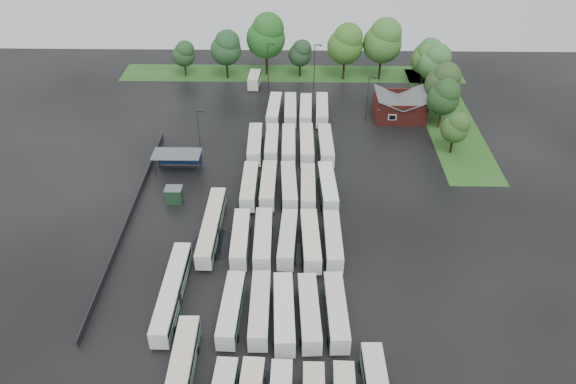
{
  "coord_description": "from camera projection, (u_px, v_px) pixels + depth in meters",
  "views": [
    {
      "loc": [
        3.29,
        -60.22,
        52.77
      ],
      "look_at": [
        2.0,
        12.0,
        2.5
      ],
      "focal_mm": 35.0,
      "sensor_mm": 36.0,
      "label": 1
    }
  ],
  "objects": [
    {
      "name": "bus_r3c1",
      "position": [
        268.0,
        185.0,
        91.05
      ],
      "size": [
        2.44,
        11.15,
        3.1
      ],
      "rotation": [
        0.0,
        0.0,
        -0.01
      ],
      "color": "silver",
      "rests_on": "ground"
    },
    {
      "name": "bus_r4c3",
      "position": [
        307.0,
        144.0,
        101.81
      ],
      "size": [
        2.58,
        11.55,
        3.21
      ],
      "rotation": [
        0.0,
        0.0,
        0.01
      ],
      "color": "silver",
      "rests_on": "ground"
    },
    {
      "name": "puddle_2",
      "position": [
        216.0,
        245.0,
        81.38
      ],
      "size": [
        7.05,
        7.05,
        0.01
      ],
      "primitive_type": "cylinder",
      "color": "black",
      "rests_on": "ground"
    },
    {
      "name": "bus_r1c4",
      "position": [
        336.0,
        311.0,
        68.44
      ],
      "size": [
        2.79,
        11.35,
        3.14
      ],
      "rotation": [
        0.0,
        0.0,
        0.04
      ],
      "color": "silver",
      "rests_on": "ground"
    },
    {
      "name": "bus_r4c1",
      "position": [
        272.0,
        143.0,
        102.25
      ],
      "size": [
        2.36,
        10.9,
        3.03
      ],
      "rotation": [
        0.0,
        0.0,
        0.0
      ],
      "color": "silver",
      "rests_on": "ground"
    },
    {
      "name": "bus_r4c2",
      "position": [
        289.0,
        144.0,
        101.78
      ],
      "size": [
        2.52,
        11.32,
        3.14
      ],
      "rotation": [
        0.0,
        0.0,
        0.01
      ],
      "color": "silver",
      "rests_on": "ground"
    },
    {
      "name": "lamp_post_back_e",
      "position": [
        315.0,
        64.0,
        121.94
      ],
      "size": [
        1.6,
        0.31,
        10.36
      ],
      "color": "#2D2D30",
      "rests_on": "ground"
    },
    {
      "name": "bus_r5c4",
      "position": [
        322.0,
        110.0,
        113.25
      ],
      "size": [
        2.71,
        11.32,
        3.13
      ],
      "rotation": [
        0.0,
        0.0,
        -0.03
      ],
      "color": "silver",
      "rests_on": "ground"
    },
    {
      "name": "artic_bus_west_c",
      "position": [
        172.0,
        292.0,
        71.23
      ],
      "size": [
        2.45,
        16.37,
        3.03
      ],
      "rotation": [
        0.0,
        0.0,
        -0.01
      ],
      "color": "silver",
      "rests_on": "ground"
    },
    {
      "name": "minibus",
      "position": [
        254.0,
        80.0,
        126.01
      ],
      "size": [
        2.71,
        6.56,
        2.82
      ],
      "rotation": [
        0.0,
        0.0,
        -0.05
      ],
      "color": "silver",
      "rests_on": "ground"
    },
    {
      "name": "bus_r1c0",
      "position": [
        231.0,
        309.0,
        68.8
      ],
      "size": [
        2.72,
        11.02,
        3.04
      ],
      "rotation": [
        0.0,
        0.0,
        -0.04
      ],
      "color": "silver",
      "rests_on": "ground"
    },
    {
      "name": "bus_r5c1",
      "position": [
        274.0,
        110.0,
        113.21
      ],
      "size": [
        2.9,
        11.49,
        3.17
      ],
      "rotation": [
        0.0,
        0.0,
        -0.04
      ],
      "color": "silver",
      "rests_on": "ground"
    },
    {
      "name": "tree_north_5",
      "position": [
        383.0,
        40.0,
        124.74
      ],
      "size": [
        8.69,
        8.69,
        14.4
      ],
      "color": "black",
      "rests_on": "ground"
    },
    {
      "name": "utility_hut",
      "position": [
        174.0,
        195.0,
        89.43
      ],
      "size": [
        2.7,
        2.2,
        2.62
      ],
      "color": "#13321C",
      "rests_on": "ground"
    },
    {
      "name": "lamp_post_back_w",
      "position": [
        269.0,
        63.0,
        121.99
      ],
      "size": [
        1.62,
        0.32,
        10.53
      ],
      "color": "#2D2D30",
      "rests_on": "ground"
    },
    {
      "name": "bus_r3c4",
      "position": [
        328.0,
        187.0,
        90.45
      ],
      "size": [
        3.02,
        11.63,
        3.21
      ],
      "rotation": [
        0.0,
        0.0,
        0.05
      ],
      "color": "silver",
      "rests_on": "ground"
    },
    {
      "name": "tree_north_3",
      "position": [
        301.0,
        53.0,
        128.17
      ],
      "size": [
        5.34,
        5.34,
        8.85
      ],
      "color": "black",
      "rests_on": "ground"
    },
    {
      "name": "puddle_3",
      "position": [
        292.0,
        253.0,
        79.83
      ],
      "size": [
        4.8,
        4.8,
        0.01
      ],
      "primitive_type": "cylinder",
      "color": "black",
      "rests_on": "ground"
    },
    {
      "name": "tree_north_1",
      "position": [
        226.0,
        47.0,
        126.22
      ],
      "size": [
        6.96,
        6.96,
        11.53
      ],
      "color": "black",
      "rests_on": "ground"
    },
    {
      "name": "bus_r5c3",
      "position": [
        306.0,
        111.0,
        113.03
      ],
      "size": [
        2.58,
        11.09,
        3.07
      ],
      "rotation": [
        0.0,
        0.0,
        -0.02
      ],
      "color": "silver",
      "rests_on": "ground"
    },
    {
      "name": "lamp_post_nw",
      "position": [
        200.0,
        133.0,
        96.7
      ],
      "size": [
        1.57,
        0.31,
        10.19
      ],
      "color": "#2D2D30",
      "rests_on": "ground"
    },
    {
      "name": "tree_east_3",
      "position": [
        435.0,
        62.0,
        119.49
      ],
      "size": [
        6.84,
        6.84,
        11.34
      ],
      "color": "#342517",
      "rests_on": "ground"
    },
    {
      "name": "bus_r3c2",
      "position": [
        289.0,
        186.0,
        90.75
      ],
      "size": [
        2.95,
        11.37,
        3.14
      ],
      "rotation": [
        0.0,
        0.0,
        0.05
      ],
      "color": "silver",
      "rests_on": "ground"
    },
    {
      "name": "bus_r4c4",
      "position": [
        326.0,
        145.0,
        101.53
      ],
      "size": [
        2.75,
        11.61,
        3.22
      ],
      "rotation": [
        0.0,
        0.0,
        0.03
      ],
      "color": "silver",
      "rests_on": "ground"
    },
    {
      "name": "bus_r2c3",
      "position": [
        310.0,
        240.0,
        79.44
      ],
      "size": [
        2.93,
        11.61,
        3.21
      ],
      "rotation": [
        0.0,
        0.0,
        0.04
      ],
      "color": "silver",
      "rests_on": "ground"
    },
    {
      "name": "lamp_post_ne",
      "position": [
        368.0,
        96.0,
        109.48
      ],
      "size": [
        1.47,
        0.29,
        9.57
      ],
      "color": "#2D2D30",
      "rests_on": "ground"
    },
    {
      "name": "wash_shed",
      "position": [
        177.0,
        155.0,
        96.23
      ],
      "size": [
        8.2,
        4.2,
        3.58
      ],
      "color": "#2D2D30",
      "rests_on": "ground"
    },
    {
      "name": "brick_building",
      "position": [
        399.0,
        109.0,
        113.29
      ],
      "size": [
        10.07,
        8.6,
        5.39
      ],
      "color": "maroon",
      "rests_on": "ground"
    },
    {
      "name": "artic_bus_west_b",
      "position": [
        212.0,
        226.0,
        82.24
      ],
      "size": [
        2.56,
        16.4,
        3.04
      ],
      "rotation": [
        0.0,
        0.0,
        -0.01
      ],
      "color": "silver",
      "rests_on": "ground"
    },
    {
      "name": "tree_north_0",
      "position": [
        184.0,
        54.0,
        128.2
      ],
      "size": [
        5.23,
        5.22,
        8.65
      ],
      "color": "#33271C",
      "rests_on": "ground"
    },
    {
      "name": "bus_r2c1",
      "position": [
        263.0,
        239.0,
        79.71
      ],
      "size": [
        2.66,
        11.55,
        3.2
      ],
      "rotation": [
        0.0,
        0.0,
        0.02
      ],
      "color": "silver",
      "rests_on": "ground"
    },
    {
      "name": "tree_east_0",
      "position": [
        456.0,
        127.0,
        99.68
      ],
      "size": [
        4.97,
        4.96,
        8.22
      ],
      "color": "black",
      "rests_on": "ground"
    },
    {
      "name": "bus_r5c2",
      "position": [
        290.0,
        110.0,
        113.31
      ],
      "size": [
        2.49,
        11.19,
        3.11
      ],
      "rotation": [
        0.0,
        0.0,
        0.01
      ],
      "color": "silver",
      "rests_on": "ground"
    },
    {
      "name": "bus_r4c0",
      "position": [
        255.0,
        144.0,
        101.88
      ],
      "size": [
        2.72,
        11.51,
        3.19
      ],
      "rotation": [
        0.0,
        0.0,
        0.03
      ],
      "color": "silver",
      "rests_on": "ground"
    },
    {
      "name": "bus_r1c3",
      "position": [
        309.0,
        312.0,
        68.31
      ],
      "size": [
        2.92,
        11.27,
        3.11
      ],
      "rotation": [
        0.0,
        0.0,
        0.05
      ],
      "color": "silver",
      "rests_on": "ground"
    },
    {
      "name": "bus_r3c3",
      "position": [
        308.0,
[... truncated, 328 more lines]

